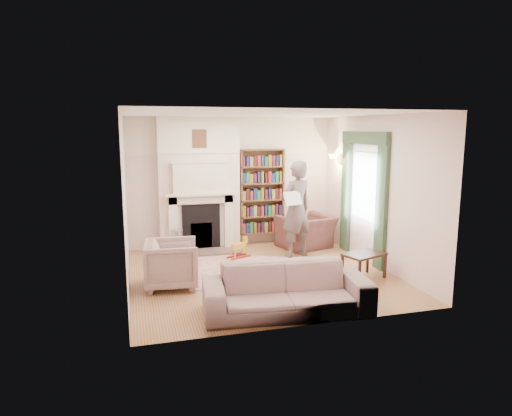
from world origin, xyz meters
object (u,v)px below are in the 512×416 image
object	(u,v)px
bookcase	(262,192)
sofa	(287,290)
paraffin_heater	(177,243)
rocking_horse	(239,248)
coffee_table	(364,266)
armchair_reading	(306,232)
armchair_left	(172,264)
man_reading	(296,209)

from	to	relation	value
bookcase	sofa	world-z (taller)	bookcase
paraffin_heater	rocking_horse	bearing A→B (deg)	-22.84
sofa	coffee_table	distance (m)	2.06
armchair_reading	rocking_horse	size ratio (longest dim) A/B	2.28
bookcase	paraffin_heater	size ratio (longest dim) A/B	3.36
bookcase	armchair_left	distance (m)	3.35
bookcase	paraffin_heater	xyz separation A→B (m)	(-1.94, -0.56, -0.90)
armchair_left	sofa	xyz separation A→B (m)	(1.45, -1.51, -0.05)
armchair_left	bookcase	bearing A→B (deg)	-37.65
armchair_reading	man_reading	distance (m)	0.97
armchair_left	paraffin_heater	xyz separation A→B (m)	(0.27, 1.82, -0.11)
man_reading	paraffin_heater	distance (m)	2.50
coffee_table	sofa	bearing A→B (deg)	-169.31
armchair_reading	armchair_left	xyz separation A→B (m)	(-3.03, -1.75, 0.04)
bookcase	paraffin_heater	world-z (taller)	bookcase
armchair_left	coffee_table	distance (m)	3.26
man_reading	paraffin_heater	xyz separation A→B (m)	(-2.30, 0.67, -0.69)
armchair_reading	paraffin_heater	distance (m)	2.76
armchair_reading	coffee_table	size ratio (longest dim) A/B	1.53
bookcase	coffee_table	xyz separation A→B (m)	(1.00, -2.85, -0.95)
bookcase	coffee_table	world-z (taller)	bookcase
man_reading	sofa	bearing A→B (deg)	48.45
bookcase	armchair_left	world-z (taller)	bookcase
man_reading	rocking_horse	world-z (taller)	man_reading
sofa	armchair_reading	bearing A→B (deg)	70.51
sofa	paraffin_heater	world-z (taller)	sofa
rocking_horse	paraffin_heater	bearing A→B (deg)	134.79
man_reading	rocking_horse	distance (m)	1.38
man_reading	coffee_table	world-z (taller)	man_reading
coffee_table	rocking_horse	size ratio (longest dim) A/B	1.49
sofa	armchair_left	bearing A→B (deg)	140.14
armchair_reading	man_reading	size ratio (longest dim) A/B	0.55
armchair_left	man_reading	size ratio (longest dim) A/B	0.44
bookcase	man_reading	bearing A→B (deg)	-73.75
paraffin_heater	rocking_horse	xyz separation A→B (m)	(1.16, -0.49, -0.07)
bookcase	coffee_table	distance (m)	3.17
man_reading	rocking_horse	size ratio (longest dim) A/B	4.13
armchair_reading	rocking_horse	distance (m)	1.65
armchair_reading	paraffin_heater	bearing A→B (deg)	-15.62
armchair_reading	coffee_table	bearing A→B (deg)	80.83
coffee_table	bookcase	bearing A→B (deg)	89.63
sofa	bookcase	bearing A→B (deg)	85.19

